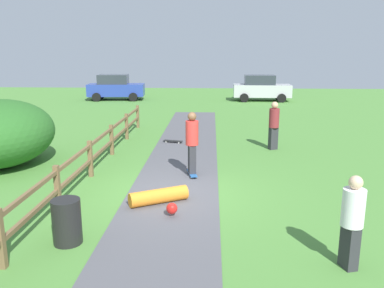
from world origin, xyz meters
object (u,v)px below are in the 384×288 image
Objects in this scene: bystander_maroon at (274,123)px; parked_car_blue at (116,87)px; trash_bin at (67,222)px; skateboard_loose at (173,141)px; bystander_white at (352,218)px; skater_riding at (192,140)px; parked_car_silver at (261,88)px; skater_fallen at (160,197)px.

bystander_maroon is 0.42× the size of parked_car_blue.
skateboard_loose is at bearing 81.93° from trash_bin.
trash_bin is 1.09× the size of skateboard_loose.
parked_car_blue reaches higher than bystander_white.
skater_riding is 0.46× the size of parked_car_silver.
skater_riding is at bearing 63.07° from trash_bin.
trash_bin is 5.26m from bystander_white.
skateboard_loose is 0.19× the size of parked_car_silver.
parked_car_silver is (1.33, 15.04, -0.06)m from bystander_maroon.
skater_riding reaches higher than bystander_maroon.
trash_bin is 0.61× the size of skater_fallen.
bystander_white is (3.65, -2.70, 0.72)m from skater_fallen.
skateboard_loose is 10.18m from bystander_white.
bystander_maroon reaches higher than trash_bin.
skater_riding reaches higher than skater_fallen.
parked_car_silver reaches higher than skater_fallen.
bystander_white is 8.48m from bystander_maroon.
skateboard_loose is (-0.32, 6.64, -0.11)m from skater_fallen.
parked_car_silver is at bearing 77.03° from skater_riding.
skater_fallen is at bearing 52.93° from trash_bin.
skater_riding is at bearing 73.83° from skater_fallen.
parked_car_blue reaches higher than bystander_maroon.
skateboard_loose is at bearing 102.98° from skater_riding.
bystander_maroon is at bearing -95.07° from parked_car_silver.
skateboard_loose is at bearing -67.95° from parked_car_blue.
skateboard_loose is 0.45× the size of bystander_maroon.
skateboard_loose is at bearing 167.74° from bystander_maroon.
skater_fallen is 6.65m from skateboard_loose.
skater_riding is 2.34× the size of skateboard_loose.
skater_riding is at bearing -69.98° from parked_car_blue.
trash_bin is 2.58m from skater_fallen.
bystander_maroon is (2.93, 3.46, -0.09)m from skater_riding.
skateboard_loose is 4.12m from bystander_maroon.
parked_car_blue is (-6.74, 18.49, -0.14)m from skater_riding.
bystander_maroon is at bearing 56.68° from trash_bin.
parked_car_silver is at bearing 86.87° from bystander_white.
parked_car_silver is at bearing 76.66° from skater_fallen.
skater_riding reaches higher than parked_car_silver.
skater_riding is at bearing -102.97° from parked_car_silver.
skateboard_loose is at bearing 92.74° from skater_fallen.
skater_fallen is at bearing 143.52° from bystander_white.
skater_riding is 18.98m from parked_car_silver.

